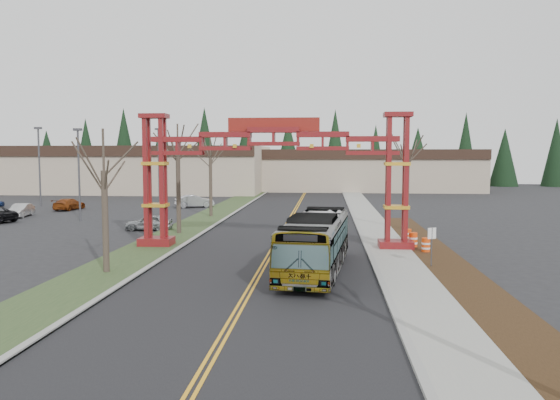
# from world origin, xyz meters

# --- Properties ---
(ground) EXTENTS (200.00, 200.00, 0.00)m
(ground) POSITION_xyz_m (0.00, 0.00, 0.00)
(ground) COLOR black
(ground) RESTS_ON ground
(road) EXTENTS (12.00, 110.00, 0.02)m
(road) POSITION_xyz_m (0.00, 25.00, 0.01)
(road) COLOR black
(road) RESTS_ON ground
(lane_line_left) EXTENTS (0.12, 100.00, 0.01)m
(lane_line_left) POSITION_xyz_m (-0.12, 25.00, 0.03)
(lane_line_left) COLOR gold
(lane_line_left) RESTS_ON road
(lane_line_right) EXTENTS (0.12, 100.00, 0.01)m
(lane_line_right) POSITION_xyz_m (0.12, 25.00, 0.03)
(lane_line_right) COLOR gold
(lane_line_right) RESTS_ON road
(curb_right) EXTENTS (0.30, 110.00, 0.15)m
(curb_right) POSITION_xyz_m (6.15, 25.00, 0.07)
(curb_right) COLOR gray
(curb_right) RESTS_ON ground
(sidewalk_right) EXTENTS (2.60, 110.00, 0.14)m
(sidewalk_right) POSITION_xyz_m (7.60, 25.00, 0.08)
(sidewalk_right) COLOR gray
(sidewalk_right) RESTS_ON ground
(landscape_strip) EXTENTS (2.60, 50.00, 0.12)m
(landscape_strip) POSITION_xyz_m (10.20, 10.00, 0.06)
(landscape_strip) COLOR black
(landscape_strip) RESTS_ON ground
(grass_median) EXTENTS (4.00, 110.00, 0.08)m
(grass_median) POSITION_xyz_m (-8.00, 25.00, 0.04)
(grass_median) COLOR #2B4120
(grass_median) RESTS_ON ground
(curb_left) EXTENTS (0.30, 110.00, 0.15)m
(curb_left) POSITION_xyz_m (-6.15, 25.00, 0.07)
(curb_left) COLOR gray
(curb_left) RESTS_ON ground
(gateway_arch) EXTENTS (18.20, 1.60, 8.90)m
(gateway_arch) POSITION_xyz_m (0.00, 18.00, 5.98)
(gateway_arch) COLOR maroon
(gateway_arch) RESTS_ON ground
(retail_building_west) EXTENTS (46.00, 22.30, 7.50)m
(retail_building_west) POSITION_xyz_m (-30.00, 71.96, 3.76)
(retail_building_west) COLOR tan
(retail_building_west) RESTS_ON ground
(retail_building_east) EXTENTS (38.00, 20.30, 7.00)m
(retail_building_east) POSITION_xyz_m (10.00, 79.95, 3.51)
(retail_building_east) COLOR tan
(retail_building_east) RESTS_ON ground
(conifer_treeline) EXTENTS (116.10, 5.60, 13.00)m
(conifer_treeline) POSITION_xyz_m (0.25, 92.00, 6.49)
(conifer_treeline) COLOR black
(conifer_treeline) RESTS_ON ground
(transit_bus) EXTENTS (3.81, 11.41, 3.12)m
(transit_bus) POSITION_xyz_m (2.93, 10.76, 1.56)
(transit_bus) COLOR #B2B4BA
(transit_bus) RESTS_ON ground
(silver_sedan) EXTENTS (2.07, 4.51, 1.43)m
(silver_sedan) POSITION_xyz_m (2.06, 25.85, 0.72)
(silver_sedan) COLOR #A5A8AD
(silver_sedan) RESTS_ON ground
(parked_car_near_a) EXTENTS (3.84, 1.69, 1.29)m
(parked_car_near_a) POSITION_xyz_m (-11.03, 25.54, 0.64)
(parked_car_near_a) COLOR #A1A6A8
(parked_car_near_a) RESTS_ON ground
(parked_car_near_b) EXTENTS (1.99, 4.14, 1.31)m
(parked_car_near_b) POSITION_xyz_m (-26.80, 33.71, 0.65)
(parked_car_near_b) COLOR #BBBBBB
(parked_car_near_b) RESTS_ON ground
(parked_car_mid_a) EXTENTS (2.27, 4.63, 1.30)m
(parked_car_mid_a) POSITION_xyz_m (-25.23, 40.74, 0.65)
(parked_car_mid_a) COLOR #8D3D13
(parked_car_mid_a) RESTS_ON ground
(parked_car_far_a) EXTENTS (4.74, 3.21, 1.48)m
(parked_car_far_a) POSITION_xyz_m (-11.94, 44.67, 0.74)
(parked_car_far_a) COLOR #AFAFB7
(parked_car_far_a) RESTS_ON ground
(bare_tree_median_near) EXTENTS (3.29, 3.29, 7.53)m
(bare_tree_median_near) POSITION_xyz_m (-8.00, 9.55, 5.34)
(bare_tree_median_near) COLOR #382D26
(bare_tree_median_near) RESTS_ON ground
(bare_tree_median_mid) EXTENTS (3.47, 3.47, 8.55)m
(bare_tree_median_mid) POSITION_xyz_m (-8.00, 23.67, 6.22)
(bare_tree_median_mid) COLOR #382D26
(bare_tree_median_mid) RESTS_ON ground
(bare_tree_median_far) EXTENTS (3.25, 3.25, 8.07)m
(bare_tree_median_far) POSITION_xyz_m (-8.00, 35.52, 5.88)
(bare_tree_median_far) COLOR #382D26
(bare_tree_median_far) RESTS_ON ground
(bare_tree_right_far) EXTENTS (3.35, 3.35, 7.91)m
(bare_tree_right_far) POSITION_xyz_m (10.00, 27.17, 5.67)
(bare_tree_right_far) COLOR #382D26
(bare_tree_right_far) RESTS_ON ground
(light_pole_near) EXTENTS (0.75, 0.37, 8.61)m
(light_pole_near) POSITION_xyz_m (-19.50, 31.20, 4.98)
(light_pole_near) COLOR #3F3F44
(light_pole_near) RESTS_ON ground
(light_pole_mid) EXTENTS (0.82, 0.41, 9.43)m
(light_pole_mid) POSITION_xyz_m (-30.60, 44.51, 5.46)
(light_pole_mid) COLOR #3F3F44
(light_pole_mid) RESTS_ON ground
(light_pole_far) EXTENTS (0.84, 0.42, 9.73)m
(light_pole_far) POSITION_xyz_m (-19.21, 54.56, 5.63)
(light_pole_far) COLOR #3F3F44
(light_pole_far) RESTS_ON ground
(street_sign) EXTENTS (0.48, 0.24, 2.23)m
(street_sign) POSITION_xyz_m (9.21, 12.26, 1.60)
(street_sign) COLOR #3F3F44
(street_sign) RESTS_ON ground
(barrel_south) EXTENTS (0.53, 0.53, 0.99)m
(barrel_south) POSITION_xyz_m (9.71, 16.75, 0.49)
(barrel_south) COLOR #EF450D
(barrel_south) RESTS_ON ground
(barrel_mid) EXTENTS (0.57, 0.57, 1.06)m
(barrel_mid) POSITION_xyz_m (9.20, 18.54, 0.53)
(barrel_mid) COLOR #EF450D
(barrel_mid) RESTS_ON ground
(barrel_north) EXTENTS (0.49, 0.49, 0.90)m
(barrel_north) POSITION_xyz_m (9.30, 21.46, 0.45)
(barrel_north) COLOR #EF450D
(barrel_north) RESTS_ON ground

